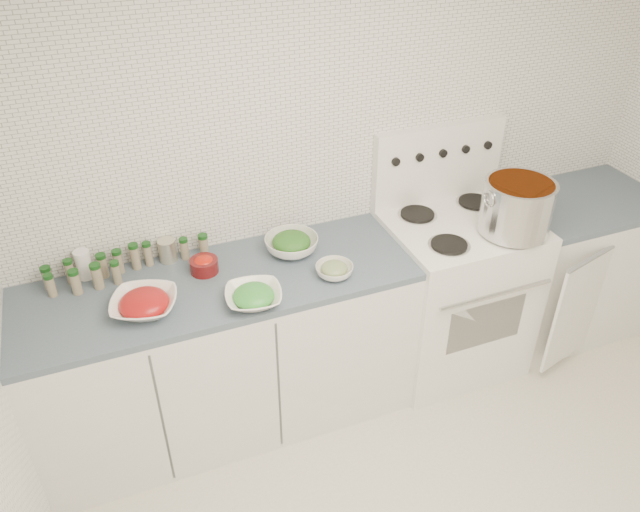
# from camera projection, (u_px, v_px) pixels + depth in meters

# --- Properties ---
(room_walls) EXTENTS (3.54, 3.04, 2.52)m
(room_walls) POSITION_uv_depth(u_px,v_px,m) (566.00, 264.00, 1.85)
(room_walls) COLOR white
(room_walls) RESTS_ON ground
(counter_left) EXTENTS (1.85, 0.62, 0.90)m
(counter_left) POSITION_uv_depth(u_px,v_px,m) (226.00, 353.00, 3.14)
(counter_left) COLOR white
(counter_left) RESTS_ON ground
(stove) EXTENTS (0.76, 0.70, 1.36)m
(stove) POSITION_uv_depth(u_px,v_px,m) (452.00, 289.00, 3.51)
(stove) COLOR white
(stove) RESTS_ON ground
(counter_right) EXTENTS (0.89, 0.73, 0.90)m
(counter_right) POSITION_uv_depth(u_px,v_px,m) (568.00, 265.00, 3.79)
(counter_right) COLOR white
(counter_right) RESTS_ON ground
(stock_pot) EXTENTS (0.37, 0.35, 0.27)m
(stock_pot) POSITION_uv_depth(u_px,v_px,m) (517.00, 205.00, 3.09)
(stock_pot) COLOR silver
(stock_pot) RESTS_ON stove
(bowl_tomato) EXTENTS (0.36, 0.36, 0.09)m
(bowl_tomato) POSITION_uv_depth(u_px,v_px,m) (144.00, 303.00, 2.69)
(bowl_tomato) COLOR white
(bowl_tomato) RESTS_ON counter_left
(bowl_snowpea) EXTENTS (0.29, 0.29, 0.08)m
(bowl_snowpea) POSITION_uv_depth(u_px,v_px,m) (254.00, 296.00, 2.74)
(bowl_snowpea) COLOR white
(bowl_snowpea) RESTS_ON counter_left
(bowl_broccoli) EXTENTS (0.32, 0.32, 0.11)m
(bowl_broccoli) POSITION_uv_depth(u_px,v_px,m) (292.00, 244.00, 3.06)
(bowl_broccoli) COLOR white
(bowl_broccoli) RESTS_ON counter_left
(bowl_zucchini) EXTENTS (0.19, 0.19, 0.07)m
(bowl_zucchini) POSITION_uv_depth(u_px,v_px,m) (334.00, 270.00, 2.91)
(bowl_zucchini) COLOR white
(bowl_zucchini) RESTS_ON counter_left
(bowl_pepper) EXTENTS (0.13, 0.13, 0.08)m
(bowl_pepper) POSITION_uv_depth(u_px,v_px,m) (204.00, 265.00, 2.93)
(bowl_pepper) COLOR #530E0F
(bowl_pepper) RESTS_ON counter_left
(salt_canister) EXTENTS (0.09, 0.09, 0.14)m
(salt_canister) POSITION_uv_depth(u_px,v_px,m) (84.00, 264.00, 2.87)
(salt_canister) COLOR white
(salt_canister) RESTS_ON counter_left
(tin_can) EXTENTS (0.10, 0.10, 0.11)m
(tin_can) POSITION_uv_depth(u_px,v_px,m) (167.00, 250.00, 3.00)
(tin_can) COLOR #B8B29C
(tin_can) RESTS_ON counter_left
(spice_cluster) EXTENTS (0.76, 0.15, 0.13)m
(spice_cluster) POSITION_uv_depth(u_px,v_px,m) (113.00, 266.00, 2.88)
(spice_cluster) COLOR gray
(spice_cluster) RESTS_ON counter_left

